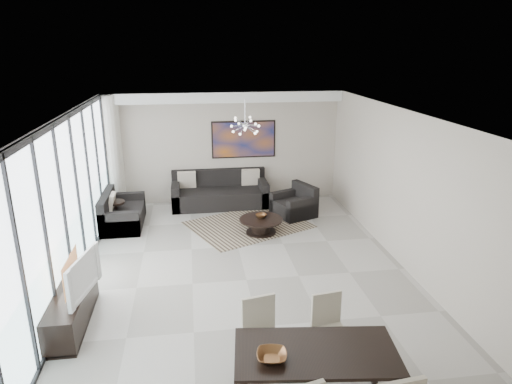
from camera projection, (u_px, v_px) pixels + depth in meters
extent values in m
cube|color=#A8A39B|center=(246.00, 279.00, 8.15)|extent=(6.00, 9.00, 0.02)
cube|color=white|center=(245.00, 118.00, 7.27)|extent=(6.00, 9.00, 0.02)
cube|color=#B8AD9D|center=(225.00, 147.00, 11.94)|extent=(6.00, 0.02, 2.90)
cube|color=#B8AD9D|center=(412.00, 196.00, 8.12)|extent=(0.02, 9.00, 2.90)
cube|color=silver|center=(61.00, 213.00, 7.30)|extent=(0.01, 8.95, 2.85)
cube|color=black|center=(52.00, 125.00, 6.87)|extent=(0.04, 8.95, 0.10)
cube|color=black|center=(75.00, 291.00, 7.74)|extent=(0.04, 8.95, 0.06)
cube|color=black|center=(22.00, 271.00, 5.42)|extent=(0.04, 0.05, 2.88)
cube|color=black|center=(46.00, 237.00, 6.36)|extent=(0.04, 0.05, 2.88)
cube|color=black|center=(64.00, 212.00, 7.30)|extent=(0.04, 0.05, 2.88)
cube|color=black|center=(78.00, 193.00, 8.24)|extent=(0.04, 0.05, 2.88)
cube|color=black|center=(89.00, 178.00, 9.19)|extent=(0.04, 0.05, 2.88)
cube|color=black|center=(98.00, 166.00, 10.13)|extent=(0.04, 0.05, 2.88)
cube|color=black|center=(106.00, 155.00, 11.07)|extent=(0.04, 0.05, 2.88)
cylinder|color=white|center=(112.00, 154.00, 11.23)|extent=(0.36, 0.36, 2.85)
cube|color=white|center=(224.00, 97.00, 11.35)|extent=(5.98, 0.40, 0.26)
cube|color=#A75517|center=(244.00, 139.00, 11.92)|extent=(1.68, 0.04, 0.98)
cylinder|color=silver|center=(245.00, 113.00, 9.74)|extent=(0.02, 0.02, 0.55)
sphere|color=silver|center=(245.00, 126.00, 9.83)|extent=(0.12, 0.12, 0.12)
cube|color=black|center=(249.00, 225.00, 10.65)|extent=(3.13, 2.83, 0.01)
cylinder|color=black|center=(261.00, 220.00, 10.10)|extent=(0.96, 0.96, 0.04)
cylinder|color=black|center=(261.00, 227.00, 10.16)|extent=(0.42, 0.42, 0.30)
cylinder|color=black|center=(261.00, 232.00, 10.20)|extent=(0.68, 0.68, 0.03)
imported|color=brown|center=(261.00, 216.00, 10.15)|extent=(0.27, 0.27, 0.08)
cube|color=black|center=(220.00, 198.00, 11.85)|extent=(2.45, 1.00, 0.45)
cube|color=black|center=(219.00, 177.00, 12.09)|extent=(2.45, 0.20, 0.45)
cube|color=black|center=(176.00, 196.00, 11.66)|extent=(0.20, 1.00, 0.65)
cube|color=black|center=(263.00, 192.00, 11.97)|extent=(0.20, 1.00, 0.65)
cube|color=black|center=(124.00, 217.00, 10.58)|extent=(0.88, 1.56, 0.39)
cube|color=black|center=(106.00, 202.00, 10.41)|extent=(0.18, 1.56, 0.39)
cube|color=black|center=(119.00, 225.00, 9.90)|extent=(0.88, 0.18, 0.57)
cube|color=black|center=(127.00, 204.00, 11.20)|extent=(0.88, 0.18, 0.57)
cube|color=black|center=(294.00, 208.00, 11.18)|extent=(1.14, 1.16, 0.38)
cube|color=black|center=(305.00, 191.00, 11.24)|extent=(0.51, 0.89, 0.38)
cube|color=black|center=(285.00, 201.00, 11.45)|extent=(0.85, 0.49, 0.55)
cube|color=black|center=(303.00, 209.00, 10.86)|extent=(0.85, 0.49, 0.55)
cylinder|color=black|center=(115.00, 202.00, 10.47)|extent=(0.43, 0.43, 0.04)
cylinder|color=black|center=(117.00, 214.00, 10.55)|extent=(0.06, 0.06, 0.53)
cylinder|color=black|center=(118.00, 224.00, 10.63)|extent=(0.30, 0.30, 0.03)
cube|color=black|center=(71.00, 308.00, 6.80)|extent=(0.47, 1.68, 0.53)
imported|color=gray|center=(77.00, 275.00, 6.60)|extent=(0.35, 1.06, 0.61)
cube|color=black|center=(316.00, 352.00, 5.09)|extent=(1.91, 1.12, 0.04)
cube|color=black|center=(244.00, 361.00, 5.52)|extent=(0.07, 0.07, 0.72)
cube|color=black|center=(376.00, 359.00, 5.56)|extent=(0.07, 0.07, 0.72)
cube|color=#BBB09B|center=(264.00, 340.00, 5.76)|extent=(0.53, 0.53, 0.06)
cube|color=#BBB09B|center=(258.00, 315.00, 5.86)|extent=(0.45, 0.14, 0.54)
cylinder|color=black|center=(281.00, 362.00, 5.74)|extent=(0.04, 0.04, 0.42)
cylinder|color=black|center=(246.00, 351.00, 5.94)|extent=(0.04, 0.04, 0.42)
cube|color=#BBB09B|center=(331.00, 333.00, 5.97)|extent=(0.47, 0.47, 0.05)
cube|color=#BBB09B|center=(326.00, 310.00, 6.06)|extent=(0.42, 0.11, 0.51)
cylinder|color=black|center=(347.00, 352.00, 5.94)|extent=(0.04, 0.04, 0.39)
cylinder|color=black|center=(314.00, 342.00, 6.14)|extent=(0.04, 0.04, 0.39)
imported|color=brown|center=(272.00, 356.00, 4.93)|extent=(0.38, 0.38, 0.08)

